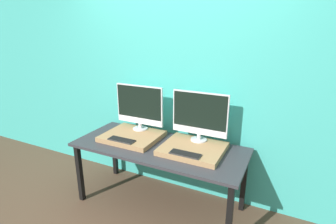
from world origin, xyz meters
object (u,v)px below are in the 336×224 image
(keyboard_left, at_px, (122,140))
(monitor_right, at_px, (200,115))
(keyboard_right, at_px, (185,154))
(monitor_left, at_px, (139,106))

(keyboard_left, height_order, monitor_right, monitor_right)
(keyboard_right, bearing_deg, monitor_right, 90.00)
(keyboard_left, distance_m, keyboard_right, 0.71)
(keyboard_left, bearing_deg, keyboard_right, 0.00)
(monitor_left, bearing_deg, keyboard_right, -26.90)
(monitor_right, bearing_deg, monitor_left, 180.00)
(monitor_right, bearing_deg, keyboard_left, -153.10)
(keyboard_left, relative_size, monitor_right, 0.50)
(keyboard_right, bearing_deg, monitor_left, 153.10)
(monitor_left, bearing_deg, keyboard_left, -90.00)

